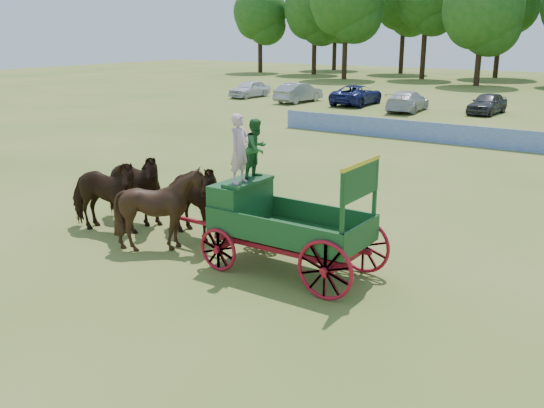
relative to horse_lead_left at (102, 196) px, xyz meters
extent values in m
plane|color=olive|center=(7.63, 1.84, -1.13)|extent=(160.00, 160.00, 0.00)
imported|color=black|center=(0.00, 0.00, 0.00)|extent=(2.86, 1.67, 2.27)
imported|color=black|center=(0.00, 1.10, 0.00)|extent=(2.71, 1.27, 2.27)
imported|color=black|center=(2.40, 0.00, 0.00)|extent=(2.18, 1.96, 2.27)
imported|color=black|center=(2.40, 1.10, 0.00)|extent=(2.86, 1.69, 2.27)
cube|color=#A71022|center=(4.60, 0.55, -0.53)|extent=(0.12, 2.00, 0.12)
cube|color=#A71022|center=(7.60, 0.55, -0.53)|extent=(0.12, 2.00, 0.12)
cube|color=#A71022|center=(6.10, 0.00, -0.41)|extent=(3.80, 0.10, 0.12)
cube|color=#A71022|center=(6.10, 1.10, -0.41)|extent=(3.80, 0.10, 0.12)
cube|color=#A71022|center=(3.70, 0.55, -0.38)|extent=(2.80, 0.09, 0.09)
cube|color=#194D23|center=(6.10, 0.55, -0.13)|extent=(3.80, 1.80, 0.10)
cube|color=#194D23|center=(6.10, -0.33, 0.17)|extent=(3.80, 0.06, 0.55)
cube|color=#194D23|center=(6.10, 1.43, 0.17)|extent=(3.80, 0.06, 0.55)
cube|color=#194D23|center=(7.98, 0.55, 0.17)|extent=(0.06, 1.80, 0.55)
cube|color=#194D23|center=(4.60, 0.55, 0.42)|extent=(0.85, 1.70, 1.05)
cube|color=#194D23|center=(4.85, 0.55, 0.99)|extent=(0.55, 1.50, 0.08)
cube|color=#194D23|center=(4.22, 0.55, 0.22)|extent=(0.10, 1.60, 0.65)
cube|color=#194D23|center=(4.40, 0.55, -0.08)|extent=(0.55, 1.60, 0.06)
cube|color=#194D23|center=(7.90, -0.25, 0.82)|extent=(0.08, 0.08, 1.80)
cube|color=#194D23|center=(7.90, 1.35, 0.82)|extent=(0.08, 0.08, 1.80)
cube|color=#194D23|center=(7.90, 0.55, 1.42)|extent=(0.07, 1.75, 0.75)
cube|color=gold|center=(7.90, 0.55, 1.82)|extent=(0.08, 1.80, 0.09)
cube|color=gold|center=(7.86, 0.55, 1.42)|extent=(0.02, 1.30, 0.12)
torus|color=#A71022|center=(4.60, -0.40, -0.58)|extent=(1.09, 0.09, 1.09)
torus|color=#A71022|center=(4.60, 1.50, -0.58)|extent=(1.09, 0.09, 1.09)
torus|color=#A71022|center=(7.60, -0.40, -0.43)|extent=(1.39, 0.09, 1.39)
torus|color=#A71022|center=(7.60, 1.50, -0.43)|extent=(1.39, 0.09, 1.39)
imported|color=#D9A6BA|center=(4.85, 0.20, 1.87)|extent=(0.40, 0.61, 1.68)
imported|color=#235E27|center=(4.85, 0.90, 1.77)|extent=(0.56, 0.72, 1.48)
cube|color=#1F41AB|center=(6.63, 19.84, -0.61)|extent=(26.00, 0.08, 1.05)
imported|color=silver|center=(-18.37, 32.29, -0.39)|extent=(1.97, 4.46, 1.49)
imported|color=gray|center=(-12.83, 31.51, -0.34)|extent=(1.98, 4.92, 1.59)
imported|color=navy|center=(-8.09, 32.60, -0.36)|extent=(2.89, 5.74, 1.56)
imported|color=silver|center=(-3.23, 31.06, -0.38)|extent=(2.58, 5.35, 1.50)
imported|color=#333338|center=(1.97, 32.89, -0.39)|extent=(2.05, 4.49, 1.49)
cylinder|color=#382314|center=(-36.37, 59.37, 1.05)|extent=(0.60, 0.60, 4.38)
sphere|color=#184C14|center=(-36.37, 59.37, 6.93)|extent=(7.22, 7.22, 7.22)
cylinder|color=#382314|center=(-28.30, 60.39, 1.15)|extent=(0.60, 0.60, 4.58)
sphere|color=#184C14|center=(-28.30, 60.39, 7.30)|extent=(8.03, 8.03, 8.03)
cylinder|color=#382314|center=(-21.02, 55.14, 1.41)|extent=(0.60, 0.60, 5.08)
cylinder|color=#382314|center=(-13.37, 60.71, 1.52)|extent=(0.60, 0.60, 5.31)
cylinder|color=#382314|center=(-5.23, 55.18, 0.96)|extent=(0.60, 0.60, 4.18)
sphere|color=#184C14|center=(-5.23, 55.18, 6.57)|extent=(8.23, 8.23, 8.23)
cylinder|color=#382314|center=(-30.37, 69.81, 1.24)|extent=(0.60, 0.60, 4.76)
sphere|color=#184C14|center=(-30.37, 69.81, 7.63)|extent=(8.43, 8.43, 8.43)
cylinder|color=#382314|center=(-19.21, 68.18, 1.52)|extent=(0.60, 0.60, 5.32)
cylinder|color=#382314|center=(-6.57, 67.80, 1.77)|extent=(0.60, 0.60, 5.82)
camera|label=1|loc=(13.54, -11.21, 4.61)|focal=40.00mm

